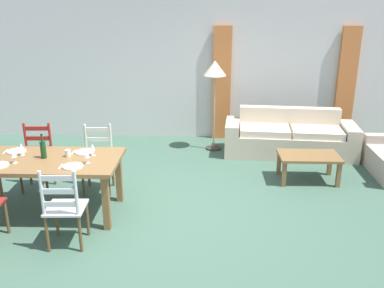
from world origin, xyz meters
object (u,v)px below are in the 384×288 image
dining_table (44,165)px  dining_chair_far_left (37,157)px  wine_bottle (43,149)px  wine_glass_near_right (87,155)px  couch (289,138)px  wine_glass_near_left (14,154)px  standing_lamp (215,74)px  wine_glass_far_right (92,147)px  dining_chair_far_right (98,159)px  coffee_cup_primary (68,153)px  dining_chair_near_right (64,208)px  wine_glass_far_left (21,147)px  coffee_table (309,159)px

dining_table → dining_chair_far_left: (-0.41, 0.76, -0.19)m
wine_bottle → wine_glass_near_right: 0.62m
dining_table → wine_bottle: size_ratio=6.01×
dining_chair_far_left → couch: bearing=22.2°
wine_glass_near_left → standing_lamp: (2.48, 2.71, 0.55)m
wine_bottle → wine_glass_far_right: bearing=10.1°
dining_chair_far_right → couch: bearing=28.2°
dining_table → coffee_cup_primary: 0.33m
dining_chair_near_right → dining_chair_far_right: same height
wine_glass_far_left → coffee_table: size_ratio=0.18×
dining_chair_near_right → standing_lamp: (1.69, 3.32, 0.93)m
dining_chair_far_right → wine_glass_near_left: (-0.78, -0.89, 0.38)m
wine_glass_far_right → wine_glass_near_right: bearing=-89.2°
dining_chair_far_left → coffee_table: (4.01, 0.40, -0.12)m
wine_bottle → dining_chair_near_right: bearing=-58.4°
wine_glass_near_left → wine_glass_far_right: size_ratio=1.00×
wine_glass_near_right → coffee_cup_primary: wine_glass_near_right is taller
dining_chair_near_right → standing_lamp: size_ratio=0.59×
wine_glass_near_left → couch: size_ratio=0.07×
dining_table → coffee_cup_primary: bearing=19.3°
dining_chair_far_right → wine_glass_far_left: bearing=-142.4°
wine_glass_near_left → dining_table: bearing=25.6°
coffee_table → standing_lamp: size_ratio=0.55×
dining_table → wine_glass_near_left: wine_glass_near_left is taller
dining_chair_far_left → dining_chair_far_right: bearing=-1.4°
dining_chair_near_right → standing_lamp: standing_lamp is taller
dining_chair_far_right → wine_bottle: wine_bottle is taller
dining_chair_far_left → couch: (3.95, 1.61, -0.19)m
couch → coffee_cup_primary: bearing=-145.0°
dining_chair_far_right → standing_lamp: bearing=47.0°
dining_chair_far_left → wine_glass_near_left: dining_chair_far_left is taller
wine_glass_near_right → standing_lamp: bearing=59.4°
wine_glass_near_right → wine_glass_far_left: size_ratio=1.00×
coffee_table → standing_lamp: (-1.42, 1.40, 1.06)m
dining_table → wine_bottle: bearing=96.9°
wine_bottle → couch: wine_bottle is taller
wine_bottle → standing_lamp: 3.38m
couch → dining_chair_far_left: bearing=-157.8°
dining_table → wine_glass_near_right: (0.59, -0.12, 0.20)m
couch → wine_bottle: bearing=-146.5°
dining_chair_far_right → wine_glass_near_left: bearing=-131.4°
dining_chair_far_left → wine_glass_near_right: size_ratio=5.96×
dining_chair_far_right → wine_glass_near_right: size_ratio=5.96×
dining_table → wine_glass_far_left: wine_glass_far_left is taller
dining_table → dining_chair_near_right: 0.92m
wine_glass_near_right → wine_glass_far_right: 0.27m
wine_bottle → couch: (3.54, 2.34, -0.58)m
dining_chair_far_right → wine_glass_far_left: 1.08m
dining_chair_far_right → wine_glass_far_left: size_ratio=5.96×
dining_chair_far_left → wine_glass_far_right: (1.00, -0.62, 0.38)m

